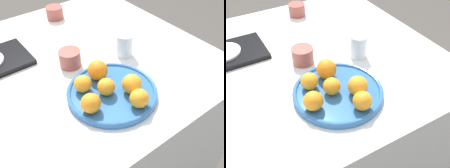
# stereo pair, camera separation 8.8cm
# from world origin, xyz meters

# --- Properties ---
(table) EXTENTS (1.32, 1.03, 0.78)m
(table) POSITION_xyz_m (0.00, 0.00, 0.39)
(table) COLOR white
(table) RESTS_ON ground_plane
(fruit_platter) EXTENTS (0.32, 0.32, 0.03)m
(fruit_platter) POSITION_xyz_m (0.12, -0.26, 0.79)
(fruit_platter) COLOR #336BAD
(fruit_platter) RESTS_ON table
(orange_0) EXTENTS (0.07, 0.07, 0.07)m
(orange_0) POSITION_xyz_m (0.12, -0.17, 0.83)
(orange_0) COLOR orange
(orange_0) RESTS_ON fruit_platter
(orange_1) EXTENTS (0.07, 0.07, 0.07)m
(orange_1) POSITION_xyz_m (0.17, -0.30, 0.83)
(orange_1) COLOR orange
(orange_1) RESTS_ON fruit_platter
(orange_2) EXTENTS (0.06, 0.06, 0.06)m
(orange_2) POSITION_xyz_m (0.14, -0.37, 0.83)
(orange_2) COLOR orange
(orange_2) RESTS_ON fruit_platter
(orange_3) EXTENTS (0.06, 0.06, 0.06)m
(orange_3) POSITION_xyz_m (0.09, -0.26, 0.83)
(orange_3) COLOR orange
(orange_3) RESTS_ON fruit_platter
(orange_4) EXTENTS (0.06, 0.06, 0.06)m
(orange_4) POSITION_xyz_m (0.04, -0.20, 0.83)
(orange_4) COLOR orange
(orange_4) RESTS_ON fruit_platter
(orange_5) EXTENTS (0.06, 0.06, 0.06)m
(orange_5) POSITION_xyz_m (0.01, -0.29, 0.83)
(orange_5) COLOR orange
(orange_5) RESTS_ON fruit_platter
(water_glass) EXTENTS (0.07, 0.07, 0.10)m
(water_glass) POSITION_xyz_m (0.31, -0.10, 0.83)
(water_glass) COLOR silver
(water_glass) RESTS_ON table
(cup_2) EXTENTS (0.09, 0.09, 0.06)m
(cup_2) POSITION_xyz_m (0.24, 0.37, 0.81)
(cup_2) COLOR #9E4C42
(cup_2) RESTS_ON table
(cup_3) EXTENTS (0.09, 0.09, 0.07)m
(cup_3) POSITION_xyz_m (0.09, -0.02, 0.81)
(cup_3) COLOR #9E4C42
(cup_3) RESTS_ON table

